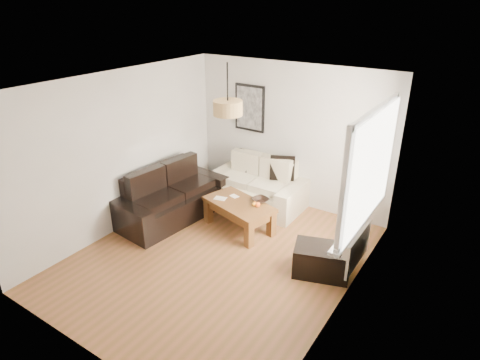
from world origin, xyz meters
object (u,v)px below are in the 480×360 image
Objects in this scene: loveseat_cream at (256,183)px; coffee_table at (239,216)px; sofa_leather at (171,194)px; ottoman at (321,260)px.

loveseat_cream is 0.95m from coffee_table.
coffee_table is (1.23, 0.30, -0.19)m from sofa_leather.
ottoman is (2.88, -0.09, -0.22)m from sofa_leather.
loveseat_cream is at bearing 103.30° from coffee_table.
loveseat_cream is 1.58m from sofa_leather.
loveseat_cream reaches higher than coffee_table.
sofa_leather is at bearing 178.12° from ottoman.
sofa_leather is at bearing -130.41° from loveseat_cream.
coffee_table is 1.56× the size of ottoman.
ottoman is at bearing -35.25° from loveseat_cream.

